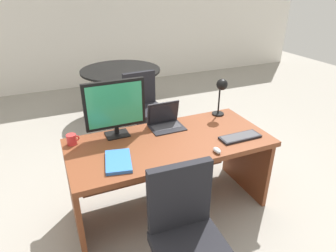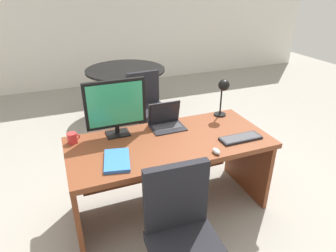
% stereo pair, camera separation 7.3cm
% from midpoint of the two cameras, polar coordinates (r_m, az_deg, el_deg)
% --- Properties ---
extents(ground, '(12.00, 12.00, 0.00)m').
position_cam_midpoint_polar(ground, '(4.13, -8.57, -2.39)').
color(ground, gray).
extents(back_wall, '(10.00, 0.10, 2.80)m').
position_cam_midpoint_polar(back_wall, '(6.18, -16.30, 20.10)').
color(back_wall, silver).
rests_on(back_wall, ground).
extents(desk, '(1.72, 0.79, 0.73)m').
position_cam_midpoint_polar(desk, '(2.66, -0.83, -6.02)').
color(desk, brown).
rests_on(desk, ground).
extents(monitor, '(0.52, 0.16, 0.50)m').
position_cam_midpoint_polar(monitor, '(2.54, -11.00, 3.79)').
color(monitor, black).
rests_on(monitor, desk).
extents(laptop, '(0.31, 0.24, 0.23)m').
position_cam_midpoint_polar(laptop, '(2.75, -1.39, 1.34)').
color(laptop, black).
rests_on(laptop, desk).
extents(keyboard, '(0.37, 0.13, 0.02)m').
position_cam_midpoint_polar(keyboard, '(2.62, 12.94, -2.09)').
color(keyboard, black).
rests_on(keyboard, desk).
extents(mouse, '(0.05, 0.09, 0.04)m').
position_cam_midpoint_polar(mouse, '(2.37, 8.54, -4.66)').
color(mouse, '#B7BABF').
rests_on(mouse, desk).
extents(desk_lamp, '(0.12, 0.15, 0.38)m').
position_cam_midpoint_polar(desk_lamp, '(2.93, 9.53, 6.98)').
color(desk_lamp, black).
rests_on(desk_lamp, desk).
extents(book, '(0.25, 0.34, 0.03)m').
position_cam_midpoint_polar(book, '(2.26, -10.46, -6.70)').
color(book, blue).
rests_on(book, desk).
extents(coffee_mug, '(0.11, 0.08, 0.09)m').
position_cam_midpoint_polar(coffee_mug, '(2.59, -18.81, -2.47)').
color(coffee_mug, red).
rests_on(coffee_mug, desk).
extents(office_chair, '(0.56, 0.56, 0.93)m').
position_cam_midpoint_polar(office_chair, '(2.11, 2.77, -22.46)').
color(office_chair, black).
rests_on(office_chair, ground).
extents(meeting_table, '(1.20, 1.20, 0.76)m').
position_cam_midpoint_polar(meeting_table, '(4.64, -9.45, 8.53)').
color(meeting_table, black).
rests_on(meeting_table, ground).
extents(meeting_chair_near, '(0.56, 0.56, 0.90)m').
position_cam_midpoint_polar(meeting_chair_near, '(3.93, -4.99, 2.27)').
color(meeting_chair_near, black).
rests_on(meeting_chair_near, ground).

